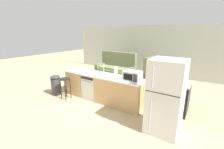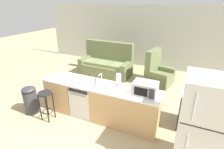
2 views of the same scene
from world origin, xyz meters
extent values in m
plane|color=tan|center=(0.00, 0.00, 0.00)|extent=(24.00, 24.00, 0.00)
cube|color=beige|center=(0.30, 4.20, 1.30)|extent=(10.00, 0.06, 2.60)
cube|color=tan|center=(-0.93, 0.00, 0.43)|extent=(0.75, 0.62, 0.86)
cube|color=tan|center=(0.83, 0.00, 0.43)|extent=(1.55, 0.62, 0.86)
cube|color=white|center=(0.15, 0.00, 0.88)|extent=(2.94, 0.66, 0.04)
cube|color=brown|center=(0.15, 0.00, 0.04)|extent=(2.86, 0.56, 0.08)
cube|color=silver|center=(-0.25, 0.00, 0.42)|extent=(0.58, 0.58, 0.84)
cube|color=black|center=(-0.25, -0.30, 0.78)|extent=(0.52, 0.01, 0.08)
cylinder|color=#B2B2B7|center=(-0.25, -0.31, 0.68)|extent=(0.44, 0.02, 0.02)
cube|color=black|center=(2.35, 0.55, 0.42)|extent=(0.76, 0.64, 0.85)
cube|color=black|center=(2.35, 0.22, 0.47)|extent=(0.53, 0.01, 0.43)
cylinder|color=silver|center=(2.35, 0.20, 0.70)|extent=(0.61, 0.03, 0.03)
cube|color=white|center=(2.35, 0.55, 0.88)|extent=(0.76, 0.64, 0.05)
torus|color=black|center=(2.18, 0.42, 0.89)|extent=(0.16, 0.16, 0.01)
torus|color=black|center=(2.52, 0.42, 0.89)|extent=(0.16, 0.16, 0.01)
torus|color=black|center=(2.18, 0.68, 0.89)|extent=(0.16, 0.16, 0.01)
torus|color=black|center=(2.52, 0.68, 0.89)|extent=(0.16, 0.16, 0.01)
cube|color=silver|center=(2.35, -0.55, 0.85)|extent=(0.72, 0.70, 1.71)
cylinder|color=#B2B2B7|center=(2.15, -0.92, 1.38)|extent=(0.02, 0.02, 0.45)
cylinder|color=#B2B2B7|center=(2.15, -0.92, 0.53)|extent=(0.02, 0.02, 0.74)
cube|color=black|center=(2.35, -0.90, 1.06)|extent=(0.68, 0.01, 0.01)
cube|color=#B7B7BC|center=(1.26, 0.00, 1.04)|extent=(0.50, 0.36, 0.28)
cube|color=black|center=(1.21, -0.18, 1.04)|extent=(0.27, 0.01, 0.18)
cube|color=#2D2D33|center=(1.43, -0.18, 1.04)|extent=(0.11, 0.01, 0.21)
cylinder|color=silver|center=(0.22, 0.02, 0.92)|extent=(0.07, 0.07, 0.03)
cylinder|color=silver|center=(0.22, 0.02, 1.06)|extent=(0.02, 0.02, 0.26)
cylinder|color=silver|center=(0.22, -0.05, 1.19)|extent=(0.02, 0.14, 0.02)
cylinder|color=#4C4C51|center=(0.59, 0.17, 0.91)|extent=(0.14, 0.14, 0.01)
cylinder|color=white|center=(0.59, 0.17, 1.05)|extent=(0.11, 0.11, 0.27)
cylinder|color=#4CB266|center=(0.09, -0.03, 0.97)|extent=(0.06, 0.06, 0.14)
cylinder|color=black|center=(0.09, -0.03, 1.06)|extent=(0.02, 0.02, 0.04)
sphere|color=silver|center=(2.18, 0.42, 0.99)|extent=(0.17, 0.17, 0.17)
sphere|color=black|center=(2.18, 0.42, 1.08)|extent=(0.03, 0.03, 0.03)
cone|color=silver|center=(2.26, 0.42, 1.00)|extent=(0.08, 0.04, 0.06)
cylinder|color=black|center=(-0.96, -0.61, 0.72)|extent=(0.32, 0.32, 0.04)
cylinder|color=black|center=(-1.07, -0.72, 0.35)|extent=(0.03, 0.03, 0.70)
cylinder|color=black|center=(-0.85, -0.72, 0.35)|extent=(0.03, 0.03, 0.70)
cylinder|color=black|center=(-1.07, -0.50, 0.35)|extent=(0.03, 0.03, 0.70)
cylinder|color=black|center=(-0.85, -0.50, 0.35)|extent=(0.03, 0.03, 0.70)
torus|color=black|center=(-0.96, -0.61, 0.22)|extent=(0.25, 0.25, 0.02)
cylinder|color=#333338|center=(-1.55, -0.57, 0.31)|extent=(0.34, 0.34, 0.62)
ellipsoid|color=#333338|center=(-1.55, -0.57, 0.67)|extent=(0.35, 0.35, 0.14)
cube|color=#667047|center=(-0.95, 2.55, 0.21)|extent=(2.02, 0.95, 0.42)
cube|color=#667047|center=(-0.94, 2.88, 0.64)|extent=(2.01, 0.29, 1.27)
cube|color=#667047|center=(-1.85, 2.58, 0.31)|extent=(0.22, 0.91, 0.62)
cube|color=#667047|center=(-0.05, 2.53, 0.31)|extent=(0.22, 0.91, 0.62)
cube|color=#7D8959|center=(-1.50, 2.52, 0.48)|extent=(0.58, 0.65, 0.12)
cube|color=#7D8959|center=(-0.95, 2.50, 0.48)|extent=(0.58, 0.65, 0.12)
cube|color=#7D8959|center=(-0.40, 2.49, 0.48)|extent=(0.58, 0.65, 0.12)
cube|color=#667047|center=(1.17, 2.55, 0.20)|extent=(0.97, 1.01, 0.40)
cube|color=#667047|center=(0.88, 2.62, 0.60)|extent=(0.38, 0.87, 1.20)
cube|color=#667047|center=(1.09, 2.22, 0.28)|extent=(0.82, 0.33, 0.55)
cube|color=#667047|center=(1.25, 2.89, 0.28)|extent=(0.82, 0.33, 0.55)
camera|label=1|loc=(3.05, -3.76, 2.23)|focal=24.00mm
camera|label=2|loc=(1.97, -3.23, 2.71)|focal=28.00mm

